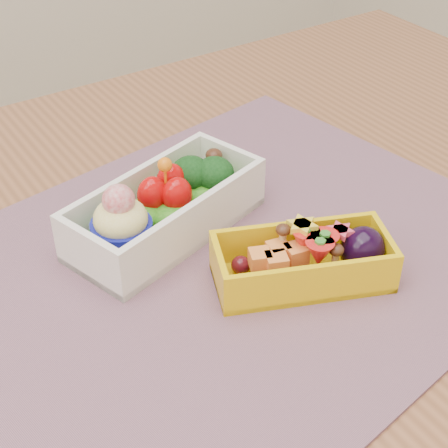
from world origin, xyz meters
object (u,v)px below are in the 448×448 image
table (198,346)px  bento_yellow (307,260)px  bento_white (165,208)px  placemat (220,264)px

table → bento_yellow: size_ratio=7.36×
table → bento_white: bento_white is taller
table → placemat: 0.10m
placemat → bento_white: (-0.02, 0.07, 0.03)m
table → bento_yellow: bento_yellow is taller
bento_white → bento_yellow: (0.07, -0.13, -0.01)m
bento_yellow → placemat: bearing=152.5°
placemat → bento_white: size_ratio=2.59×
table → bento_white: 0.14m
table → bento_white: bearing=86.9°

